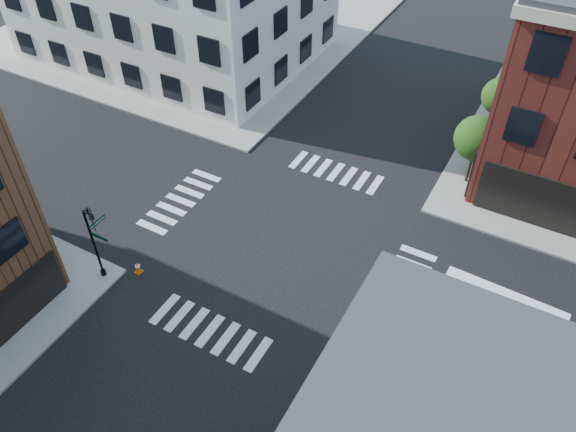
{
  "coord_description": "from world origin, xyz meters",
  "views": [
    {
      "loc": [
        10.99,
        -19.17,
        22.09
      ],
      "look_at": [
        0.65,
        -0.49,
        2.5
      ],
      "focal_mm": 35.0,
      "sensor_mm": 36.0,
      "label": 1
    }
  ],
  "objects": [
    {
      "name": "ground",
      "position": [
        0.0,
        0.0,
        0.0
      ],
      "size": [
        120.0,
        120.0,
        0.0
      ],
      "primitive_type": "plane",
      "color": "black",
      "rests_on": "ground"
    },
    {
      "name": "sidewalk_nw",
      "position": [
        -21.0,
        21.0,
        0.07
      ],
      "size": [
        30.0,
        30.0,
        0.15
      ],
      "primitive_type": "cube",
      "color": "gray",
      "rests_on": "ground"
    },
    {
      "name": "tree_near",
      "position": [
        7.56,
        9.98,
        3.16
      ],
      "size": [
        2.69,
        2.69,
        4.49
      ],
      "color": "black",
      "rests_on": "ground"
    },
    {
      "name": "tree_far",
      "position": [
        7.56,
        15.98,
        2.87
      ],
      "size": [
        2.43,
        2.43,
        4.07
      ],
      "color": "black",
      "rests_on": "ground"
    },
    {
      "name": "signal_pole",
      "position": [
        -6.72,
        -6.68,
        2.86
      ],
      "size": [
        1.29,
        1.24,
        4.6
      ],
      "color": "black",
      "rests_on": "ground"
    },
    {
      "name": "box_truck",
      "position": [
        11.05,
        -1.82,
        1.71
      ],
      "size": [
        7.37,
        2.51,
        3.29
      ],
      "rotation": [
        0.0,
        0.0,
        -0.04
      ],
      "color": "silver",
      "rests_on": "ground"
    },
    {
      "name": "traffic_cone",
      "position": [
        -5.42,
        -5.7,
        0.33
      ],
      "size": [
        0.38,
        0.38,
        0.68
      ],
      "rotation": [
        0.0,
        0.0,
        -0.03
      ],
      "color": "orange",
      "rests_on": "ground"
    }
  ]
}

